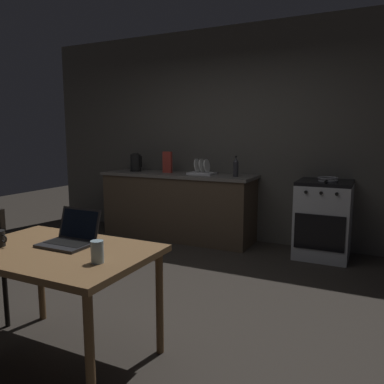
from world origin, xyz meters
name	(u,v)px	position (x,y,z in m)	size (l,w,h in m)	color
ground_plane	(131,301)	(0.00, 0.00, 0.00)	(12.00, 12.00, 0.00)	#2D2823
back_wall	(250,135)	(0.30, 2.37, 1.42)	(6.40, 0.10, 2.84)	#504D47
kitchen_counter	(178,206)	(-0.61, 2.02, 0.45)	(2.16, 0.64, 0.91)	#4C3D2D
stove_oven	(323,219)	(1.32, 2.01, 0.45)	(0.60, 0.62, 0.91)	#B7BABF
dining_table	(57,261)	(0.09, -0.90, 0.66)	(1.19, 0.80, 0.73)	brown
laptop	(70,238)	(0.09, -0.78, 0.78)	(0.32, 0.29, 0.22)	#232326
electric_kettle	(136,163)	(-1.30, 2.02, 1.03)	(0.18, 0.16, 0.26)	black
bottle	(236,167)	(0.25, 1.97, 1.03)	(0.07, 0.07, 0.26)	#2D2D33
frying_pan	(328,179)	(1.35, 1.99, 0.93)	(0.23, 0.40, 0.05)	gray
drinking_glass	(97,252)	(0.48, -0.98, 0.79)	(0.07, 0.07, 0.13)	#99B7C6
cereal_box	(167,162)	(-0.78, 2.04, 1.05)	(0.13, 0.05, 0.29)	#B2382D
dish_rack	(202,171)	(-0.24, 2.02, 0.95)	(0.34, 0.26, 0.21)	silver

